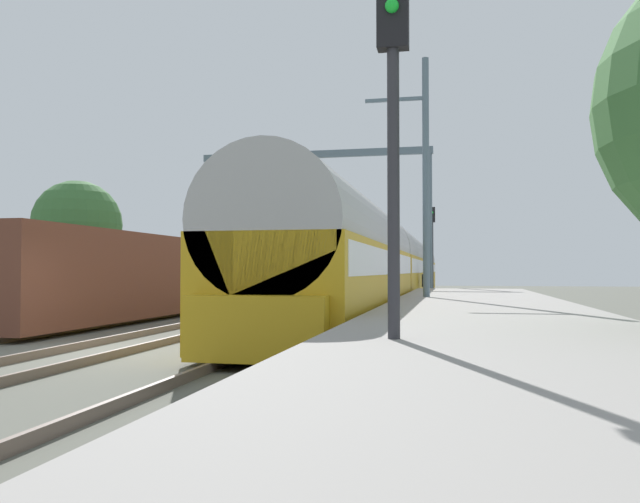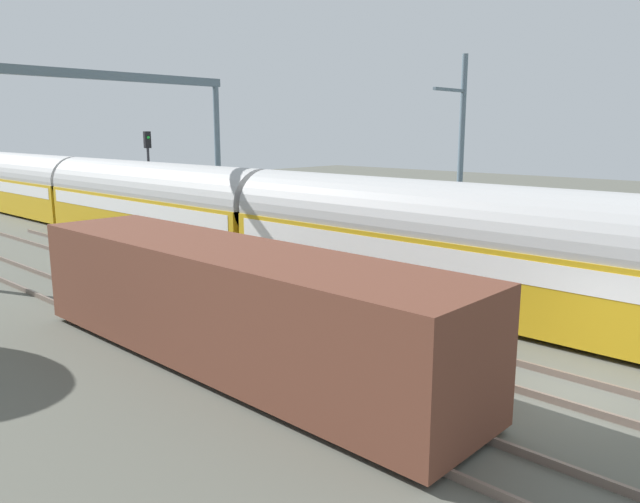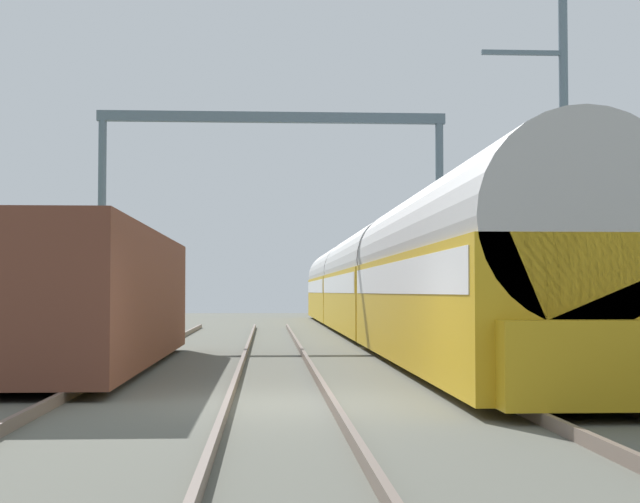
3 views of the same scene
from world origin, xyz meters
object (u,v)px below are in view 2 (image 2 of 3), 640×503
Objects in this scene: passenger_train at (154,203)px; freight_car at (230,305)px; person_crossing at (210,222)px; catenary_gantry at (102,128)px; railway_signal_far at (149,168)px.

passenger_train is 3.78× the size of freight_car.
person_crossing is (9.48, 13.41, -0.44)m from freight_car.
freight_car is 14.12m from catenary_gantry.
railway_signal_far is at bearing 63.16° from freight_car.
railway_signal_far is at bearing 151.28° from person_crossing.
passenger_train is at bearing -167.72° from person_crossing.
railway_signal_far is (1.92, 3.45, 1.48)m from passenger_train.
passenger_train is at bearing 34.22° from catenary_gantry.
passenger_train is 28.44× the size of person_crossing.
catenary_gantry is at bearing -112.54° from person_crossing.
railway_signal_far reaches higher than passenger_train.
railway_signal_far is at bearing 60.91° from passenger_train.
passenger_train is 9.07× the size of railway_signal_far.
railway_signal_far reaches higher than person_crossing.
freight_car is 21.39m from railway_signal_far.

